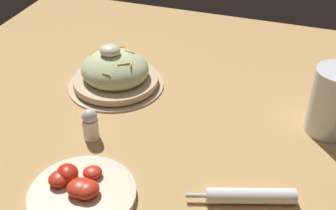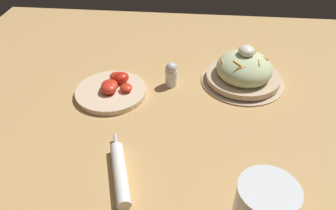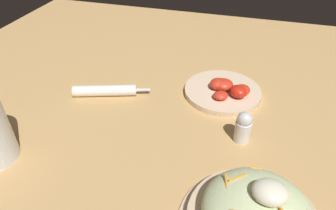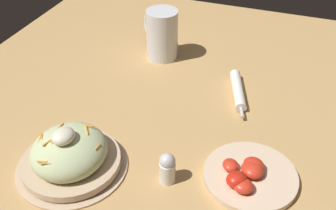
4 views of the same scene
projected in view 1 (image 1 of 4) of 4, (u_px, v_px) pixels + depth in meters
name	position (u px, v px, depth m)	size (l,w,h in m)	color
ground_plane	(179.00, 161.00, 0.89)	(1.43, 1.43, 0.00)	tan
salad_plate	(115.00, 73.00, 1.09)	(0.24, 0.24, 0.11)	#D1B28E
beer_mug	(333.00, 104.00, 0.93)	(0.13, 0.14, 0.15)	white
napkin_roll	(250.00, 196.00, 0.79)	(0.19, 0.08, 0.03)	white
tomato_plate	(81.00, 191.00, 0.80)	(0.19, 0.19, 0.04)	beige
salt_shaker	(90.00, 124.00, 0.93)	(0.03, 0.03, 0.07)	white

